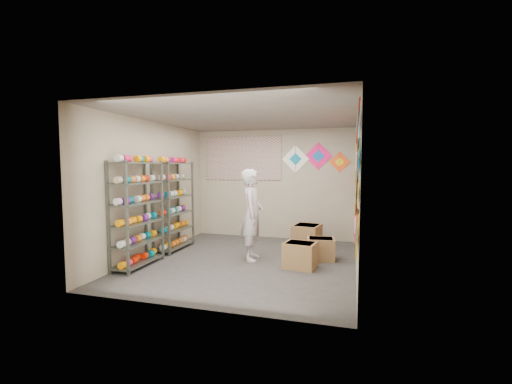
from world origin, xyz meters
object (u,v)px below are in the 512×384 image
(shelf_rack_back, at_px, (174,206))
(shopkeeper, at_px, (252,215))
(carton_b, at_px, (321,249))
(carton_a, at_px, (300,255))
(carton_c, at_px, (307,237))
(shelf_rack_front, at_px, (137,214))

(shelf_rack_back, bearing_deg, shopkeeper, -9.46)
(carton_b, bearing_deg, shelf_rack_back, 173.30)
(shopkeeper, xyz_separation_m, carton_a, (0.97, -0.28, -0.65))
(carton_a, height_order, carton_c, carton_c)
(shelf_rack_back, height_order, carton_b, shelf_rack_back)
(carton_a, bearing_deg, carton_b, 72.64)
(shelf_rack_front, relative_size, carton_c, 3.18)
(shelf_rack_front, xyz_separation_m, carton_a, (2.82, 0.71, -0.72))
(carton_c, bearing_deg, shelf_rack_front, -132.00)
(shelf_rack_front, bearing_deg, carton_c, 38.40)
(carton_a, bearing_deg, shelf_rack_back, 176.65)
(shelf_rack_back, xyz_separation_m, carton_b, (3.13, 0.04, -0.74))
(shopkeeper, height_order, carton_a, shopkeeper)
(carton_a, xyz_separation_m, carton_b, (0.30, 0.63, -0.02))
(shopkeeper, relative_size, carton_b, 3.39)
(carton_c, bearing_deg, shelf_rack_back, -152.70)
(shelf_rack_back, relative_size, carton_b, 3.68)
(shelf_rack_front, distance_m, carton_c, 3.57)
(shelf_rack_front, height_order, shopkeeper, shelf_rack_front)
(shelf_rack_back, xyz_separation_m, shopkeeper, (1.85, -0.31, -0.08))
(shelf_rack_back, bearing_deg, carton_a, -11.80)
(shopkeeper, relative_size, carton_a, 3.21)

